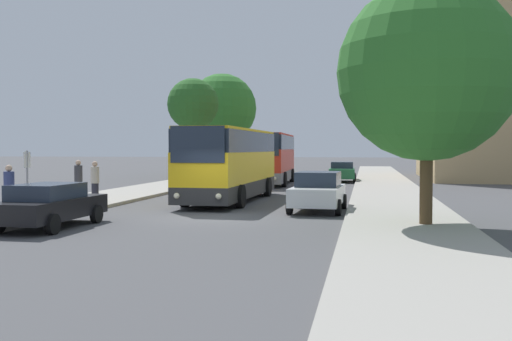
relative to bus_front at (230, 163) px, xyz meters
name	(u,v)px	position (x,y,z in m)	size (l,w,h in m)	color
ground_plane	(206,218)	(0.66, -6.87, -1.83)	(300.00, 300.00, 0.00)	#4C4C4F
sidewalk_left	(30,212)	(-6.34, -6.87, -1.75)	(4.00, 120.00, 0.15)	#A39E93
sidewalk_right	(404,220)	(7.66, -6.87, -1.75)	(4.00, 120.00, 0.15)	#A39E93
bus_front	(230,163)	(0.00, 0.00, 0.00)	(2.91, 10.69, 3.43)	#2D2D2D
bus_middle	(270,158)	(-0.26, 13.77, 0.05)	(3.15, 10.26, 3.53)	gray
parked_car_left_curb	(49,205)	(-3.51, -10.42, -1.08)	(2.07, 4.51, 1.42)	black
parked_car_right_near	(318,191)	(4.49, -3.91, -1.02)	(2.20, 4.18, 1.59)	silver
parked_car_right_far	(342,171)	(4.63, 17.68, -1.04)	(2.12, 4.50, 1.51)	#236B38
bus_stop_sign	(27,173)	(-6.23, -7.19, -0.25)	(0.08, 0.45, 2.30)	gray
pedestrian_waiting_near	(9,190)	(-5.95, -8.81, -0.77)	(0.36, 0.36, 1.80)	#23232D
pedestrian_waiting_far	(78,180)	(-6.43, -2.70, -0.74)	(0.36, 0.36, 1.85)	#23232D
pedestrian_walking_back	(95,182)	(-5.20, -3.61, -0.76)	(0.36, 0.36, 1.82)	#23232D
tree_left_near	(193,104)	(-7.01, 17.62, 4.15)	(4.03, 4.03, 7.88)	#47331E
tree_left_far	(222,108)	(-7.19, 28.10, 4.55)	(6.60, 6.60, 9.53)	brown
tree_right_near	(427,71)	(8.23, -8.43, 3.10)	(5.63, 5.63, 7.60)	#513D23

